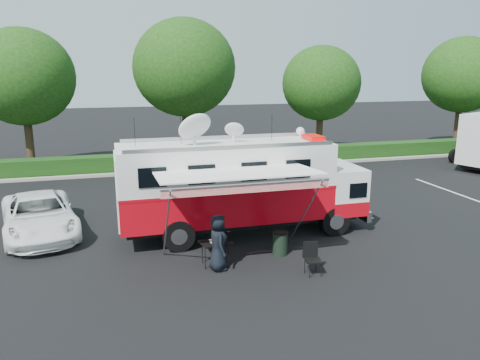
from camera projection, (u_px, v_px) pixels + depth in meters
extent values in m
plane|color=black|center=(244.00, 233.00, 17.25)|extent=(120.00, 120.00, 0.00)
cube|color=#9E998E|center=(257.00, 166.00, 28.58)|extent=(60.00, 0.35, 0.15)
cube|color=black|center=(253.00, 157.00, 29.32)|extent=(60.00, 1.20, 1.00)
cylinder|color=black|center=(29.00, 135.00, 26.57)|extent=(0.44, 0.44, 4.40)
ellipsoid|color=#14380F|center=(23.00, 77.00, 25.81)|extent=(5.63, 5.63, 5.35)
cylinder|color=black|center=(186.00, 127.00, 28.87)|extent=(0.44, 0.44, 4.80)
ellipsoid|color=#14380F|center=(184.00, 68.00, 28.04)|extent=(6.14, 6.14, 5.84)
cylinder|color=black|center=(319.00, 128.00, 31.30)|extent=(0.44, 0.44, 4.00)
ellipsoid|color=#14380F|center=(321.00, 83.00, 30.61)|extent=(5.12, 5.12, 4.86)
cylinder|color=black|center=(458.00, 120.00, 34.12)|extent=(0.44, 0.44, 4.40)
ellipsoid|color=#14380F|center=(463.00, 75.00, 33.36)|extent=(5.63, 5.63, 5.35)
cube|color=silver|center=(64.00, 223.00, 18.37)|extent=(0.12, 5.50, 0.01)
cube|color=silver|center=(213.00, 211.00, 19.93)|extent=(0.12, 5.50, 0.01)
cube|color=silver|center=(341.00, 200.00, 21.49)|extent=(0.12, 5.50, 0.01)
cube|color=silver|center=(451.00, 191.00, 23.05)|extent=(0.12, 5.50, 0.01)
cube|color=black|center=(244.00, 219.00, 17.12)|extent=(8.42, 1.37, 0.29)
cylinder|color=black|center=(335.00, 221.00, 16.93)|extent=(1.08, 0.31, 1.08)
cylinder|color=black|center=(311.00, 205.00, 18.95)|extent=(1.08, 0.31, 1.08)
cylinder|color=black|center=(179.00, 236.00, 15.45)|extent=(1.08, 0.31, 1.08)
cylinder|color=black|center=(170.00, 216.00, 17.47)|extent=(1.08, 0.31, 1.08)
cube|color=silver|center=(353.00, 208.00, 18.27)|extent=(0.20, 2.45, 0.39)
cube|color=silver|center=(337.00, 187.00, 17.86)|extent=(1.37, 2.45, 1.67)
cube|color=#BA0713|center=(336.00, 201.00, 18.00)|extent=(1.39, 2.47, 0.54)
cube|color=black|center=(353.00, 178.00, 17.96)|extent=(0.12, 2.15, 0.69)
cube|color=#BA0713|center=(225.00, 201.00, 16.77)|extent=(7.44, 2.45, 1.18)
cube|color=#BA0713|center=(225.00, 185.00, 16.63)|extent=(7.46, 2.47, 0.10)
cube|color=silver|center=(225.00, 165.00, 16.46)|extent=(7.44, 2.45, 1.37)
cube|color=silver|center=(225.00, 145.00, 16.29)|extent=(7.44, 2.45, 0.08)
cube|color=#CC0505|center=(313.00, 137.00, 17.13)|extent=(0.54, 0.93, 0.16)
sphere|color=silver|center=(300.00, 131.00, 18.00)|extent=(0.33, 0.33, 0.33)
ellipsoid|color=silver|center=(195.00, 126.00, 15.71)|extent=(1.18, 1.18, 0.35)
ellipsoid|color=silver|center=(234.00, 130.00, 16.46)|extent=(0.69, 0.69, 0.20)
cylinder|color=black|center=(135.00, 132.00, 15.75)|extent=(0.02, 0.02, 0.98)
cylinder|color=black|center=(181.00, 131.00, 16.16)|extent=(0.02, 0.02, 0.98)
cylinder|color=black|center=(272.00, 127.00, 17.03)|extent=(0.02, 0.02, 0.98)
cube|color=white|center=(238.00, 173.00, 14.11)|extent=(4.90, 2.35, 0.20)
cube|color=red|center=(248.00, 188.00, 13.06)|extent=(4.90, 0.04, 0.27)
cylinder|color=#B2B2B7|center=(249.00, 184.00, 13.02)|extent=(4.90, 0.07, 0.07)
cylinder|color=#B2B2B7|center=(167.00, 226.00, 13.80)|extent=(0.05, 2.54, 2.82)
cylinder|color=#B2B2B7|center=(304.00, 214.00, 14.95)|extent=(0.05, 2.54, 2.82)
imported|color=white|center=(41.00, 234.00, 17.11)|extent=(3.37, 5.59, 1.45)
imported|color=black|center=(218.00, 269.00, 14.14)|extent=(0.57, 0.86, 1.73)
cube|color=black|center=(215.00, 242.00, 14.30)|extent=(1.03, 0.83, 0.04)
cylinder|color=black|center=(205.00, 258.00, 14.07)|extent=(0.02, 0.02, 0.74)
cylinder|color=black|center=(202.00, 252.00, 14.51)|extent=(0.02, 0.02, 0.74)
cylinder|color=black|center=(229.00, 255.00, 14.27)|extent=(0.02, 0.02, 0.74)
cylinder|color=black|center=(225.00, 249.00, 14.70)|extent=(0.02, 0.02, 0.74)
cube|color=silver|center=(213.00, 241.00, 14.33)|extent=(0.23, 0.32, 0.01)
cube|color=black|center=(313.00, 260.00, 13.67)|extent=(0.54, 0.54, 0.04)
cube|color=black|center=(310.00, 250.00, 13.82)|extent=(0.45, 0.13, 0.50)
cylinder|color=black|center=(310.00, 271.00, 13.50)|extent=(0.02, 0.02, 0.45)
cylinder|color=black|center=(305.00, 266.00, 13.84)|extent=(0.02, 0.02, 0.45)
cylinder|color=black|center=(321.00, 269.00, 13.60)|extent=(0.02, 0.02, 0.45)
cylinder|color=black|center=(316.00, 264.00, 13.94)|extent=(0.02, 0.02, 0.45)
cylinder|color=black|center=(280.00, 244.00, 15.20)|extent=(0.48, 0.48, 0.74)
cylinder|color=black|center=(280.00, 232.00, 15.11)|extent=(0.52, 0.52, 0.04)
cylinder|color=black|center=(479.00, 162.00, 28.00)|extent=(0.91, 0.27, 0.91)
cylinder|color=black|center=(455.00, 156.00, 29.87)|extent=(0.91, 0.27, 0.91)
cylinder|color=black|center=(470.00, 155.00, 30.15)|extent=(0.91, 0.27, 0.91)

